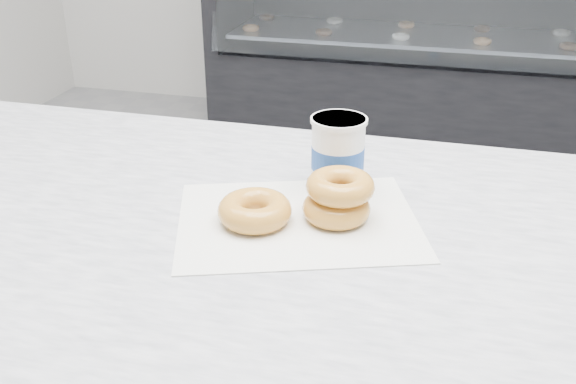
# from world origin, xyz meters

# --- Properties ---
(display_case) EXTENTS (2.40, 0.74, 1.25)m
(display_case) POSITION_xyz_m (0.00, 2.12, 0.49)
(display_case) COLOR black
(display_case) RESTS_ON ground
(wax_paper) EXTENTS (0.41, 0.36, 0.00)m
(wax_paper) POSITION_xyz_m (-0.12, -0.58, 0.90)
(wax_paper) COLOR silver
(wax_paper) RESTS_ON counter
(donut_single) EXTENTS (0.12, 0.12, 0.04)m
(donut_single) POSITION_xyz_m (-0.17, -0.60, 0.92)
(donut_single) COLOR gold
(donut_single) RESTS_ON wax_paper
(donut_stack) EXTENTS (0.12, 0.12, 0.07)m
(donut_stack) POSITION_xyz_m (-0.06, -0.56, 0.94)
(donut_stack) COLOR gold
(donut_stack) RESTS_ON wax_paper
(coffee_cup) EXTENTS (0.09, 0.09, 0.12)m
(coffee_cup) POSITION_xyz_m (-0.08, -0.46, 0.96)
(coffee_cup) COLOR white
(coffee_cup) RESTS_ON counter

